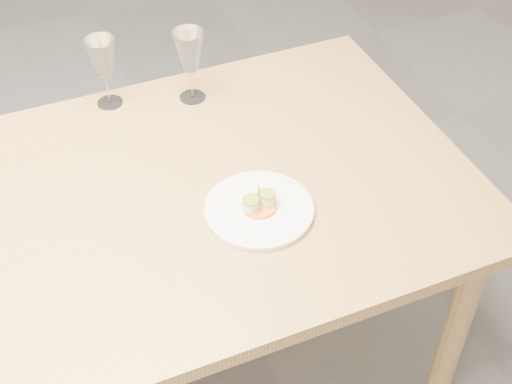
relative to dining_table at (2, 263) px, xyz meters
name	(u,v)px	position (x,y,z in m)	size (l,w,h in m)	color
dining_table	(2,263)	(0.00, 0.00, 0.00)	(2.40, 1.00, 0.75)	#AF874C
dinner_plate	(259,209)	(0.61, -0.14, 0.08)	(0.27, 0.27, 0.07)	white
wine_glass_2	(103,60)	(0.39, 0.44, 0.21)	(0.08, 0.08, 0.21)	white
wine_glass_3	(189,53)	(0.62, 0.37, 0.22)	(0.09, 0.09, 0.22)	white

